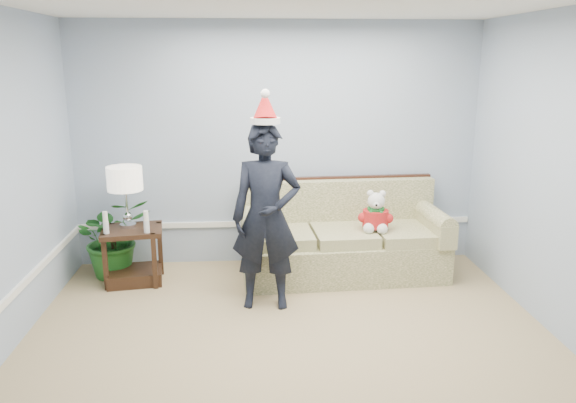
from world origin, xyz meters
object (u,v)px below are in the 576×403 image
at_px(sofa, 342,241).
at_px(table_lamp, 125,181).
at_px(houseplant, 114,237).
at_px(teddy_bear, 376,216).
at_px(side_table, 134,261).
at_px(man, 266,217).

height_order(sofa, table_lamp, table_lamp).
height_order(houseplant, teddy_bear, teddy_bear).
height_order(sofa, side_table, sofa).
relative_size(sofa, table_lamp, 3.44).
relative_size(man, teddy_bear, 3.95).
xyz_separation_m(side_table, man, (1.37, -0.67, 0.64)).
distance_m(side_table, table_lamp, 0.85).
distance_m(sofa, houseplant, 2.46).
bearing_deg(table_lamp, side_table, -51.40).
xyz_separation_m(side_table, houseplant, (-0.24, 0.20, 0.20)).
height_order(table_lamp, houseplant, table_lamp).
distance_m(houseplant, teddy_bear, 2.81).
xyz_separation_m(sofa, table_lamp, (-2.26, -0.05, 0.72)).
bearing_deg(houseplant, sofa, -2.08).
xyz_separation_m(table_lamp, man, (1.42, -0.73, -0.20)).
bearing_deg(houseplant, table_lamp, -36.17).
xyz_separation_m(houseplant, teddy_bear, (2.78, -0.26, 0.25)).
relative_size(houseplant, man, 0.50).
bearing_deg(table_lamp, teddy_bear, -2.63).
relative_size(houseplant, teddy_bear, 1.96).
xyz_separation_m(sofa, teddy_bear, (0.33, -0.17, 0.33)).
height_order(man, teddy_bear, man).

